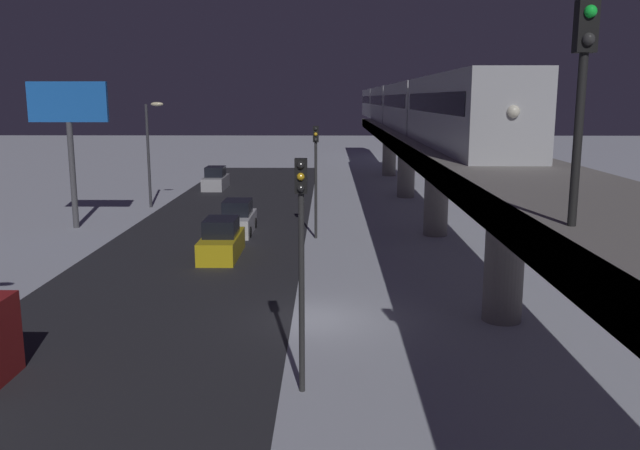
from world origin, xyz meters
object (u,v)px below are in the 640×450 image
object	(u,v)px
sedan_yellow	(222,241)
commercial_billboard	(69,117)
rail_signal	(583,75)
sedan_white	(238,220)
traffic_light_near	(301,242)
sedan_silver	(216,180)
traffic_light_mid	(316,165)
subway_train	(399,104)

from	to	relation	value
sedan_yellow	commercial_billboard	bearing A→B (deg)	143.86
rail_signal	commercial_billboard	bearing A→B (deg)	-54.36
sedan_white	traffic_light_near	size ratio (longest dim) A/B	0.71
sedan_silver	traffic_light_near	size ratio (longest dim) A/B	0.72
traffic_light_near	traffic_light_mid	size ratio (longest dim) A/B	1.00
sedan_yellow	commercial_billboard	xyz separation A→B (m)	(10.27, -7.50, 6.03)
rail_signal	sedan_white	distance (m)	29.47
sedan_silver	sedan_yellow	world-z (taller)	same
rail_signal	subway_train	bearing A→B (deg)	-92.16
rail_signal	traffic_light_near	size ratio (longest dim) A/B	0.62
subway_train	commercial_billboard	distance (m)	29.50
rail_signal	sedan_silver	xyz separation A→B (m)	(14.50, -46.17, -7.54)
sedan_white	traffic_light_near	distance (m)	22.50
sedan_yellow	commercial_billboard	world-z (taller)	commercial_billboard
rail_signal	traffic_light_near	bearing A→B (deg)	-43.71
sedan_yellow	commercial_billboard	size ratio (longest dim) A/B	0.52
rail_signal	commercial_billboard	world-z (taller)	rail_signal
sedan_white	sedan_yellow	bearing A→B (deg)	-90.00
rail_signal	sedan_yellow	distance (m)	24.09
subway_train	commercial_billboard	bearing A→B (deg)	41.84
subway_train	traffic_light_mid	size ratio (longest dim) A/B	11.57
rail_signal	commercial_billboard	size ratio (longest dim) A/B	0.45
rail_signal	traffic_light_mid	world-z (taller)	rail_signal
sedan_silver	traffic_light_near	distance (m)	42.37
sedan_white	traffic_light_mid	world-z (taller)	traffic_light_mid
subway_train	sedan_silver	world-z (taller)	subway_train
sedan_silver	commercial_billboard	world-z (taller)	commercial_billboard
subway_train	traffic_light_near	xyz separation A→B (m)	(7.00, 42.83, -3.19)
sedan_yellow	commercial_billboard	distance (m)	14.07
rail_signal	sedan_yellow	size ratio (longest dim) A/B	0.86
sedan_yellow	traffic_light_mid	size ratio (longest dim) A/B	0.72
sedan_white	commercial_billboard	size ratio (longest dim) A/B	0.51
rail_signal	sedan_silver	distance (m)	48.97
subway_train	sedan_white	bearing A→B (deg)	60.97
traffic_light_near	traffic_light_mid	distance (m)	20.17
subway_train	traffic_light_near	bearing A→B (deg)	80.71
sedan_white	commercial_billboard	xyz separation A→B (m)	(10.27, -1.42, 6.04)
subway_train	sedan_white	world-z (taller)	subway_train
sedan_yellow	traffic_light_near	distance (m)	16.70
traffic_light_near	subway_train	bearing A→B (deg)	-99.29
sedan_silver	sedan_yellow	xyz separation A→B (m)	(-4.60, 25.54, -0.00)
traffic_light_mid	commercial_billboard	bearing A→B (deg)	-11.28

